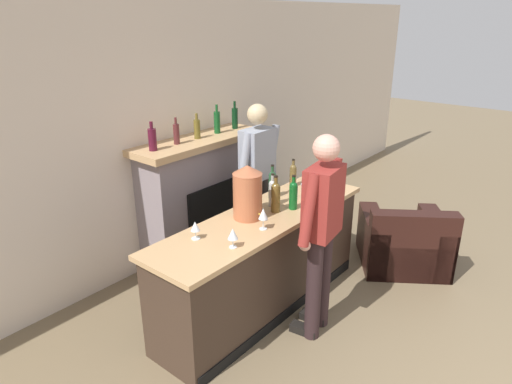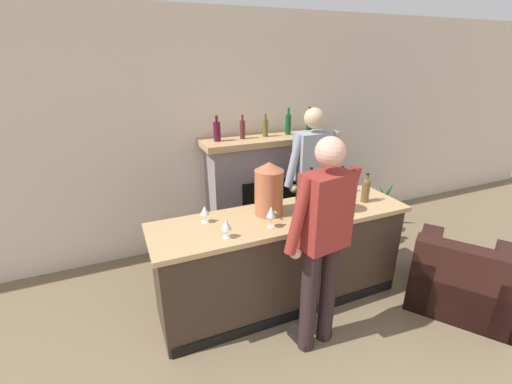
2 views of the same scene
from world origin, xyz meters
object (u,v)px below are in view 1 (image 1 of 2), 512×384
person_customer (321,229)px  potted_plant_corner (305,200)px  wine_glass_front_right (263,214)px  wine_bottle_riesling_slim (272,183)px  person_bartender (258,178)px  copper_dispenser (248,192)px  ice_bucket_steel (311,192)px  wine_bottle_rose_blush (276,196)px  wine_glass_front_left (233,234)px  fireplace_stone (200,197)px  wine_bottle_port_short (293,194)px  wine_bottle_chardonnay_pale (293,174)px  wine_bottle_burgundy_dark (320,178)px  armchair_black (404,245)px  wine_glass_mid_counter (195,227)px  wine_bottle_cabernet_heavy (272,192)px

person_customer → potted_plant_corner: bearing=36.2°
wine_glass_front_right → wine_bottle_riesling_slim: bearing=31.6°
person_bartender → copper_dispenser: size_ratio=3.67×
potted_plant_corner → ice_bucket_steel: ice_bucket_steel is taller
wine_bottle_rose_blush → wine_glass_front_right: 0.38m
wine_bottle_rose_blush → wine_glass_front_left: size_ratio=2.14×
wine_bottle_riesling_slim → wine_glass_front_left: wine_bottle_riesling_slim is taller
wine_glass_front_right → fireplace_stone: bearing=67.0°
person_customer → wine_bottle_port_short: size_ratio=5.45×
fireplace_stone → wine_bottle_chardonnay_pale: (0.41, -0.96, 0.37)m
wine_bottle_chardonnay_pale → wine_bottle_burgundy_dark: size_ratio=1.01×
wine_bottle_port_short → copper_dispenser: bearing=154.8°
armchair_black → wine_glass_mid_counter: wine_glass_mid_counter is taller
wine_bottle_rose_blush → wine_bottle_port_short: (0.15, -0.08, -0.01)m
ice_bucket_steel → wine_glass_mid_counter: bearing=168.1°
wine_glass_front_left → wine_bottle_port_short: bearing=4.9°
wine_glass_mid_counter → copper_dispenser: bearing=-5.4°
wine_bottle_rose_blush → wine_bottle_riesling_slim: size_ratio=1.02×
ice_bucket_steel → wine_bottle_burgundy_dark: wine_bottle_burgundy_dark is taller
wine_bottle_rose_blush → wine_bottle_port_short: bearing=-28.2°
person_customer → person_bartender: (0.62, 1.16, 0.00)m
wine_bottle_port_short → wine_glass_front_left: 0.90m
wine_bottle_cabernet_heavy → person_bartender: bearing=51.5°
armchair_black → person_bartender: 1.75m
person_customer → wine_glass_front_left: bearing=147.1°
potted_plant_corner → copper_dispenser: copper_dispenser is taller
wine_bottle_burgundy_dark → wine_bottle_riesling_slim: bearing=152.2°
wine_bottle_chardonnay_pale → wine_bottle_port_short: bearing=-144.6°
person_bartender → wine_glass_front_left: (-1.23, -0.77, 0.07)m
person_bartender → wine_bottle_burgundy_dark: 0.67m
copper_dispenser → wine_bottle_chardonnay_pale: size_ratio=1.65×
wine_bottle_cabernet_heavy → wine_glass_mid_counter: 0.92m
copper_dispenser → potted_plant_corner: bearing=19.6°
ice_bucket_steel → wine_bottle_burgundy_dark: 0.31m
person_customer → wine_bottle_port_short: 0.56m
ice_bucket_steel → wine_bottle_burgundy_dark: (0.29, 0.08, 0.05)m
armchair_black → wine_bottle_burgundy_dark: size_ratio=4.19×
wine_bottle_chardonnay_pale → wine_bottle_rose_blush: wine_bottle_rose_blush is taller
armchair_black → copper_dispenser: bearing=154.1°
copper_dispenser → armchair_black: bearing=-25.9°
potted_plant_corner → wine_bottle_chardonnay_pale: bearing=-153.1°
person_customer → wine_glass_front_left: (-0.62, 0.40, 0.07)m
wine_glass_front_left → person_customer: bearing=-32.9°
wine_bottle_rose_blush → wine_glass_mid_counter: bearing=168.8°
wine_glass_mid_counter → person_customer: bearing=-45.9°
wine_glass_front_left → armchair_black: bearing=-14.1°
wine_bottle_chardonnay_pale → wine_bottle_riesling_slim: bearing=-175.4°
wine_bottle_rose_blush → wine_bottle_riesling_slim: 0.34m
ice_bucket_steel → armchair_black: bearing=-31.2°
copper_dispenser → ice_bucket_steel: bearing=-17.3°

